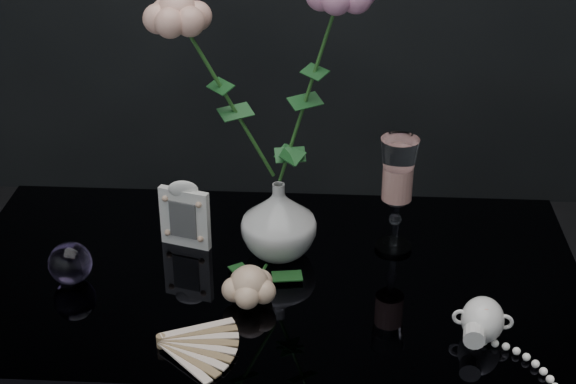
# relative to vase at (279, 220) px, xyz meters

# --- Properties ---
(vase) EXTENTS (0.14, 0.14, 0.14)m
(vase) POSITION_rel_vase_xyz_m (0.00, 0.00, 0.00)
(vase) COLOR silver
(vase) RESTS_ON table
(wine_glass) EXTENTS (0.09, 0.09, 0.21)m
(wine_glass) POSITION_rel_vase_xyz_m (0.20, 0.03, 0.04)
(wine_glass) COLOR white
(wine_glass) RESTS_ON table
(picture_frame) EXTENTS (0.11, 0.10, 0.13)m
(picture_frame) POSITION_rel_vase_xyz_m (-0.17, 0.02, -0.00)
(picture_frame) COLOR white
(picture_frame) RESTS_ON table
(paperweight) EXTENTS (0.08, 0.08, 0.07)m
(paperweight) POSITION_rel_vase_xyz_m (-0.34, -0.11, -0.03)
(paperweight) COLOR #9678C3
(paperweight) RESTS_ON table
(paper_fan) EXTENTS (0.28, 0.25, 0.02)m
(paper_fan) POSITION_rel_vase_xyz_m (-0.16, -0.27, -0.06)
(paper_fan) COLOR #F9F2C7
(paper_fan) RESTS_ON table
(loose_rose) EXTENTS (0.20, 0.23, 0.06)m
(loose_rose) POSITION_rel_vase_xyz_m (-0.04, -0.15, -0.04)
(loose_rose) COLOR beige
(loose_rose) RESTS_ON table
(pearl_jar) EXTENTS (0.25, 0.26, 0.07)m
(pearl_jar) POSITION_rel_vase_xyz_m (0.32, -0.22, -0.03)
(pearl_jar) COLOR white
(pearl_jar) RESTS_ON table
(roses) EXTENTS (0.33, 0.14, 0.41)m
(roses) POSITION_rel_vase_xyz_m (-0.02, -0.00, 0.27)
(roses) COLOR #E7A993
(roses) RESTS_ON vase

